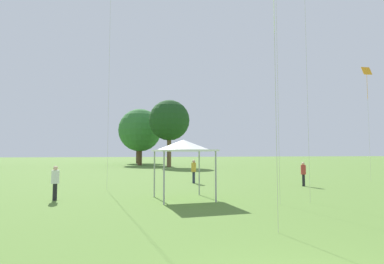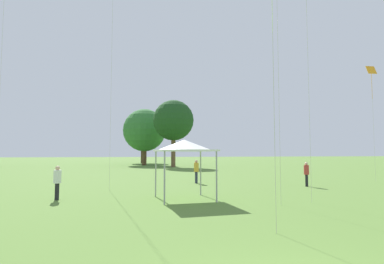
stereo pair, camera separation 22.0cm
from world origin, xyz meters
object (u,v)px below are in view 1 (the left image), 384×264
Objects in this scene: canopy_tent at (183,146)px; distant_tree_1 at (169,121)px; person_standing_0 at (55,180)px; distant_tree_2 at (140,130)px; distant_tree_3 at (138,133)px; person_standing_2 at (194,169)px; kite_7 at (367,77)px; person_standing_1 at (303,172)px.

canopy_tent is 32.08m from distant_tree_1.
person_standing_0 is 39.11m from distant_tree_2.
distant_tree_2 is (6.16, 38.27, 5.20)m from person_standing_0.
canopy_tent is 0.29× the size of distant_tree_3.
distant_tree_1 reaches higher than person_standing_2.
distant_tree_2 reaches higher than person_standing_2.
kite_7 is 0.86× the size of distant_tree_1.
person_standing_1 is 37.14m from distant_tree_2.
distant_tree_2 is (-1.90, 32.24, 5.14)m from person_standing_2.
distant_tree_2 reaches higher than kite_7.
person_standing_0 is 0.15× the size of distant_tree_1.
kite_7 is at bearing -66.27° from distant_tree_2.
distant_tree_3 is at bearing 158.42° from kite_7.
distant_tree_3 is at bearing 112.63° from person_standing_0.
person_standing_0 is 1.00× the size of person_standing_1.
kite_7 is (6.66, 1.42, 7.10)m from person_standing_1.
kite_7 is (21.27, 3.90, 7.10)m from person_standing_0.
distant_tree_2 is at bearing 89.52° from canopy_tent.
kite_7 reaches higher than person_standing_0.
distant_tree_3 is at bearing -112.69° from person_standing_2.
canopy_tent is 17.13m from kite_7.
canopy_tent reaches higher than person_standing_1.
canopy_tent is at bearing -90.70° from distant_tree_3.
person_standing_1 is 9.84m from kite_7.
person_standing_2 is at bearing 72.55° from canopy_tent.
kite_7 is at bearing 17.86° from canopy_tent.
person_standing_2 is at bearing -88.91° from person_standing_1.
person_standing_1 is at bearing -80.86° from distant_tree_1.
person_standing_2 is 7.60m from canopy_tent.
person_standing_1 is 0.94× the size of person_standing_2.
kite_7 is 0.91× the size of distant_tree_3.
distant_tree_1 is (-11.15, 26.48, -0.90)m from kite_7.
person_standing_2 is 0.59× the size of canopy_tent.
canopy_tent is 39.51m from distant_tree_2.
person_standing_0 is 0.95× the size of person_standing_2.
person_standing_1 is at bearing 39.88° from person_standing_0.
person_standing_2 is at bearing -86.62° from distant_tree_2.
distant_tree_3 is (-3.68, 17.70, -0.79)m from distant_tree_1.
distant_tree_1 is at bearing 82.25° from canopy_tent.
canopy_tent is 0.32× the size of kite_7.
distant_tree_3 is (0.27, 9.82, 0.21)m from distant_tree_2.
person_standing_0 is 10.07m from person_standing_2.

